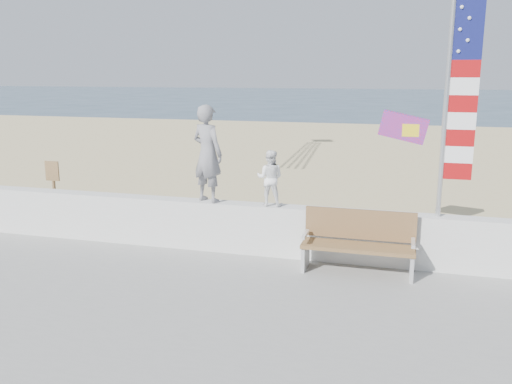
% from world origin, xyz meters
% --- Properties ---
extents(ground, '(220.00, 220.00, 0.00)m').
position_xyz_m(ground, '(0.00, 0.00, 0.00)').
color(ground, '#2B4156').
rests_on(ground, ground).
extents(sand, '(90.00, 40.00, 0.08)m').
position_xyz_m(sand, '(0.00, 9.00, 0.04)').
color(sand, '#C7B685').
rests_on(sand, ground).
extents(seawall, '(30.00, 0.35, 0.90)m').
position_xyz_m(seawall, '(0.00, 2.00, 0.63)').
color(seawall, silver).
rests_on(seawall, boardwalk).
extents(adult, '(0.75, 0.63, 1.74)m').
position_xyz_m(adult, '(-0.75, 2.00, 1.95)').
color(adult, gray).
rests_on(adult, seawall).
extents(child, '(0.49, 0.38, 0.98)m').
position_xyz_m(child, '(0.40, 2.00, 1.57)').
color(child, white).
rests_on(child, seawall).
extents(bench, '(1.80, 0.57, 1.00)m').
position_xyz_m(bench, '(2.00, 1.55, 0.69)').
color(bench, brown).
rests_on(bench, boardwalk).
extents(flag, '(0.50, 0.08, 3.50)m').
position_xyz_m(flag, '(3.34, 2.00, 2.99)').
color(flag, silver).
rests_on(flag, seawall).
extents(parafoil_kite, '(0.97, 0.26, 0.67)m').
position_xyz_m(parafoil_kite, '(2.61, 4.03, 2.31)').
color(parafoil_kite, red).
rests_on(parafoil_kite, ground).
extents(sign, '(0.32, 0.07, 1.46)m').
position_xyz_m(sign, '(-4.54, 2.74, 0.94)').
color(sign, olive).
rests_on(sign, sand).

